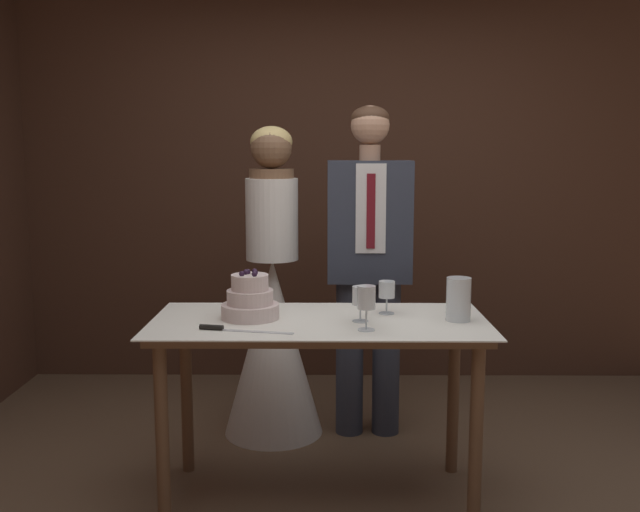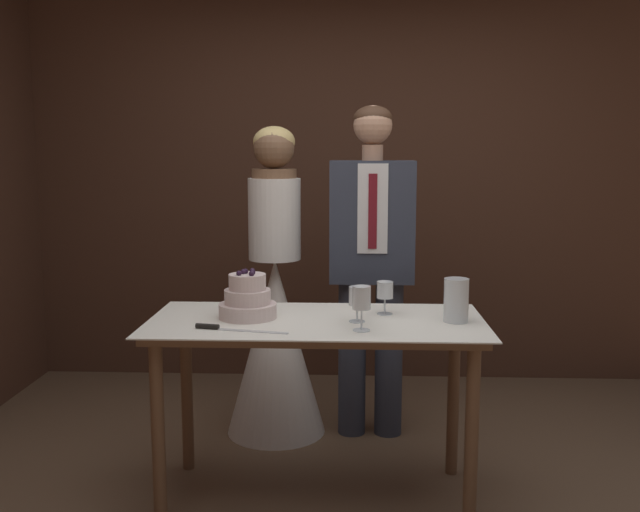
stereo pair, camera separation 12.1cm
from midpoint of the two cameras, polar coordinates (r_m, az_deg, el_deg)
name	(u,v)px [view 2 (the right image)]	position (r m, az deg, el deg)	size (l,w,h in m)	color
wall_back	(357,165)	(4.85, 3.71, 7.28)	(4.59, 0.12, 2.91)	#472B1E
cake_table	(316,343)	(3.14, 0.82, -6.97)	(1.46, 0.70, 0.82)	brown
tiered_cake	(248,300)	(3.15, -4.71, -3.53)	(0.25, 0.25, 0.22)	beige
cake_knife	(223,328)	(2.96, -6.58, -5.75)	(0.39, 0.10, 0.02)	silver
wine_glass_near	(362,299)	(2.91, 4.55, -3.46)	(0.07, 0.07, 0.19)	silver
wine_glass_middle	(385,292)	(3.22, 6.30, -2.87)	(0.07, 0.07, 0.15)	silver
wine_glass_far	(357,298)	(3.06, 4.13, -3.37)	(0.07, 0.07, 0.15)	silver
hurricane_candle	(456,301)	(3.13, 11.93, -3.56)	(0.11, 0.11, 0.19)	silver
bride	(275,322)	(3.90, -2.69, -5.31)	(0.54, 0.54, 1.68)	white
groom	(371,254)	(3.82, 5.05, 0.18)	(0.44, 0.25, 1.78)	#333847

